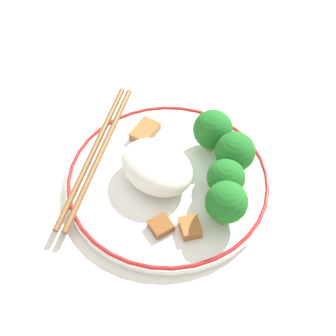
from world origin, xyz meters
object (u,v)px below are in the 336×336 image
(broccoli_back_right, at_px, (235,152))
(broccoli_back_center, at_px, (226,178))
(chopsticks, at_px, (97,153))
(plate, at_px, (168,180))
(broccoli_mid_left, at_px, (213,130))
(broccoli_back_left, at_px, (227,202))

(broccoli_back_right, bearing_deg, broccoli_back_center, -68.10)
(broccoli_back_center, xyz_separation_m, chopsticks, (-0.16, -0.06, -0.03))
(plate, distance_m, broccoli_mid_left, 0.09)
(plate, relative_size, broccoli_back_right, 4.20)
(broccoli_back_left, bearing_deg, broccoli_mid_left, 137.55)
(broccoli_mid_left, bearing_deg, broccoli_back_center, -38.85)
(broccoli_back_left, height_order, broccoli_mid_left, broccoli_mid_left)
(broccoli_back_left, xyz_separation_m, broccoli_mid_left, (-0.08, 0.07, 0.00))
(chopsticks, bearing_deg, broccoli_back_right, 33.94)
(broccoli_back_right, distance_m, broccoli_mid_left, 0.05)
(broccoli_back_center, distance_m, broccoli_back_right, 0.04)
(broccoli_back_center, bearing_deg, chopsticks, -158.29)
(plate, relative_size, broccoli_mid_left, 4.28)
(broccoli_back_right, height_order, broccoli_mid_left, broccoli_back_right)
(plate, bearing_deg, chopsticks, -159.93)
(chopsticks, bearing_deg, broccoli_back_left, 11.19)
(plate, height_order, broccoli_mid_left, broccoli_mid_left)
(plate, xyz_separation_m, chopsticks, (-0.09, -0.03, 0.01))
(broccoli_back_left, bearing_deg, broccoli_back_right, 120.80)
(broccoli_back_left, relative_size, broccoli_mid_left, 0.98)
(broccoli_back_left, distance_m, broccoli_back_right, 0.07)
(broccoli_mid_left, bearing_deg, chopsticks, -132.76)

